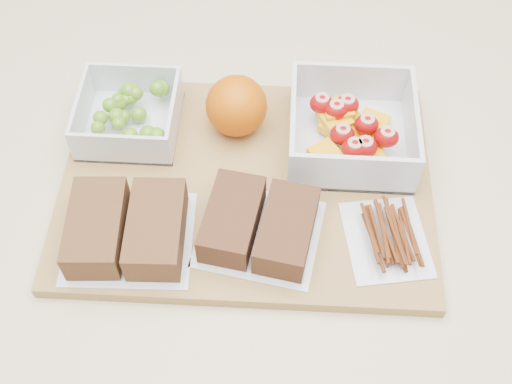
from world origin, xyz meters
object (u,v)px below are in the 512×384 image
Objects in this scene: cutting_board at (246,184)px; pretzel_bag at (388,235)px; sandwich_bag_center at (259,225)px; grape_container at (131,114)px; fruit_container at (351,131)px; sandwich_bag_left at (127,229)px; orange at (236,106)px.

pretzel_bag is at bearing -24.66° from cutting_board.
sandwich_bag_center is at bearing -75.43° from cutting_board.
fruit_container is (0.26, -0.01, 0.00)m from grape_container.
grape_container is at bearing 98.20° from sandwich_bag_left.
orange is (-0.13, 0.02, 0.01)m from fruit_container.
orange reaches higher than fruit_container.
fruit_container is at bearing -2.90° from grape_container.
sandwich_bag_center reaches higher than pretzel_bag.
orange is at bearing 2.63° from grape_container.
sandwich_bag_left is 0.14m from sandwich_bag_center.
cutting_board is 3.66× the size of grape_container.
orange is (0.13, 0.01, 0.02)m from grape_container.
orange is at bearing 101.20° from cutting_board.
sandwich_bag_left is (-0.10, -0.16, -0.02)m from orange.
sandwich_bag_center is (0.16, -0.15, -0.00)m from grape_container.
fruit_container is 0.99× the size of sandwich_bag_center.
orange reaches higher than sandwich_bag_center.
orange is 0.19m from sandwich_bag_left.
pretzel_bag is (0.30, -0.14, -0.01)m from grape_container.
pretzel_bag reaches higher than cutting_board.
fruit_container is 0.14m from orange.
cutting_board is at bearing 104.87° from sandwich_bag_center.
grape_container is 0.83× the size of sandwich_bag_left.
sandwich_bag_center is at bearing -126.78° from fruit_container.
orange is at bearing 103.10° from sandwich_bag_center.
sandwich_bag_left is at bearing -122.05° from orange.
sandwich_bag_center is at bearing -179.60° from pretzel_bag.
pretzel_bag is at bearing 0.40° from sandwich_bag_center.
pretzel_bag is at bearing -41.29° from orange.
sandwich_bag_center is (0.02, -0.07, 0.03)m from cutting_board.
cutting_board is 3.64× the size of pretzel_bag.
orange is 0.50× the size of sandwich_bag_center.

